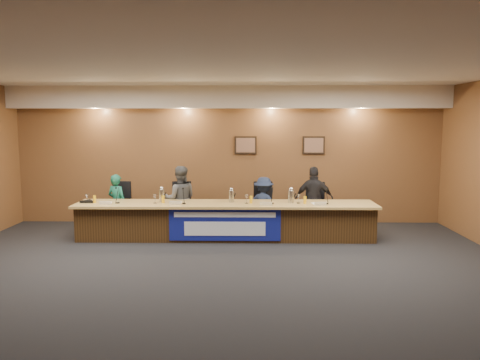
% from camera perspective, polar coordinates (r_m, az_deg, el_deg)
% --- Properties ---
extents(floor, '(10.00, 10.00, 0.00)m').
position_cam_1_polar(floor, '(7.45, -2.60, -11.62)').
color(floor, black).
rests_on(floor, ground).
extents(ceiling, '(10.00, 8.00, 0.04)m').
position_cam_1_polar(ceiling, '(7.10, -2.75, 13.65)').
color(ceiling, silver).
rests_on(ceiling, wall_back).
extents(wall_back, '(10.00, 0.04, 3.20)m').
position_cam_1_polar(wall_back, '(11.08, -1.39, 2.98)').
color(wall_back, brown).
rests_on(wall_back, floor).
extents(soffit, '(10.00, 0.50, 0.50)m').
position_cam_1_polar(soffit, '(10.82, -1.46, 10.04)').
color(soffit, beige).
rests_on(soffit, wall_back).
extents(dais_body, '(6.00, 0.80, 0.70)m').
position_cam_1_polar(dais_body, '(9.67, -1.75, -5.10)').
color(dais_body, '#3A2511').
rests_on(dais_body, floor).
extents(dais_top, '(6.10, 0.95, 0.05)m').
position_cam_1_polar(dais_top, '(9.55, -1.77, -2.96)').
color(dais_top, tan).
rests_on(dais_top, dais_body).
extents(banner, '(2.20, 0.02, 0.65)m').
position_cam_1_polar(banner, '(9.26, -1.86, -5.46)').
color(banner, navy).
rests_on(banner, dais_body).
extents(banner_text_upper, '(2.00, 0.01, 0.10)m').
position_cam_1_polar(banner_text_upper, '(9.20, -1.87, -4.26)').
color(banner_text_upper, silver).
rests_on(banner_text_upper, banner).
extents(banner_text_lower, '(1.60, 0.01, 0.28)m').
position_cam_1_polar(banner_text_lower, '(9.26, -1.87, -5.96)').
color(banner_text_lower, silver).
rests_on(banner_text_lower, banner).
extents(wall_photo_left, '(0.52, 0.04, 0.42)m').
position_cam_1_polar(wall_photo_left, '(11.03, 0.69, 4.27)').
color(wall_photo_left, black).
rests_on(wall_photo_left, wall_back).
extents(wall_photo_right, '(0.52, 0.04, 0.42)m').
position_cam_1_polar(wall_photo_right, '(11.13, 8.97, 4.21)').
color(wall_photo_right, black).
rests_on(wall_photo_right, wall_back).
extents(panelist_a, '(0.55, 0.47, 1.27)m').
position_cam_1_polar(panelist_a, '(10.56, -14.76, -2.73)').
color(panelist_a, '#145945').
rests_on(panelist_a, floor).
extents(panelist_b, '(0.77, 0.64, 1.45)m').
position_cam_1_polar(panelist_b, '(10.26, -7.32, -2.32)').
color(panelist_b, '#494B4E').
rests_on(panelist_b, floor).
extents(panelist_c, '(0.90, 0.72, 1.21)m').
position_cam_1_polar(panelist_c, '(10.18, 2.90, -3.03)').
color(panelist_c, '#19223D').
rests_on(panelist_c, floor).
extents(panelist_d, '(0.86, 0.38, 1.44)m').
position_cam_1_polar(panelist_d, '(10.26, 9.01, -2.38)').
color(panelist_d, black).
rests_on(panelist_d, floor).
extents(office_chair_a, '(0.54, 0.54, 0.08)m').
position_cam_1_polar(office_chair_a, '(10.68, -14.59, -3.45)').
color(office_chair_a, black).
rests_on(office_chair_a, floor).
extents(office_chair_b, '(0.49, 0.49, 0.08)m').
position_cam_1_polar(office_chair_b, '(10.40, -7.22, -3.56)').
color(office_chair_b, black).
rests_on(office_chair_b, floor).
extents(office_chair_c, '(0.49, 0.49, 0.08)m').
position_cam_1_polar(office_chair_c, '(10.30, 2.88, -3.61)').
color(office_chair_c, black).
rests_on(office_chair_c, floor).
extents(office_chair_d, '(0.60, 0.60, 0.08)m').
position_cam_1_polar(office_chair_d, '(10.40, 8.91, -3.59)').
color(office_chair_d, black).
rests_on(office_chair_d, floor).
extents(nameplate_a, '(0.24, 0.08, 0.10)m').
position_cam_1_polar(nameplate_a, '(9.72, -16.15, -2.65)').
color(nameplate_a, white).
rests_on(nameplate_a, dais_top).
extents(microphone_a, '(0.07, 0.07, 0.02)m').
position_cam_1_polar(microphone_a, '(9.82, -14.66, -2.71)').
color(microphone_a, black).
rests_on(microphone_a, dais_top).
extents(juice_glass_a, '(0.06, 0.06, 0.15)m').
position_cam_1_polar(juice_glass_a, '(10.00, -17.31, -2.25)').
color(juice_glass_a, yellow).
rests_on(juice_glass_a, dais_top).
extents(water_glass_a, '(0.08, 0.08, 0.18)m').
position_cam_1_polar(water_glass_a, '(10.03, -18.11, -2.16)').
color(water_glass_a, silver).
rests_on(water_glass_a, dais_top).
extents(nameplate_b, '(0.24, 0.08, 0.10)m').
position_cam_1_polar(nameplate_b, '(9.42, -7.92, -2.73)').
color(nameplate_b, white).
rests_on(nameplate_b, dais_top).
extents(microphone_b, '(0.07, 0.07, 0.02)m').
position_cam_1_polar(microphone_b, '(9.49, -6.85, -2.85)').
color(microphone_b, black).
rests_on(microphone_b, dais_top).
extents(juice_glass_b, '(0.06, 0.06, 0.15)m').
position_cam_1_polar(juice_glass_b, '(9.66, -9.35, -2.34)').
color(juice_glass_b, yellow).
rests_on(juice_glass_b, dais_top).
extents(water_glass_b, '(0.08, 0.08, 0.18)m').
position_cam_1_polar(water_glass_b, '(9.64, -10.31, -2.28)').
color(water_glass_b, silver).
rests_on(water_glass_b, dais_top).
extents(nameplate_c, '(0.24, 0.08, 0.10)m').
position_cam_1_polar(nameplate_c, '(9.25, 3.20, -2.85)').
color(nameplate_c, white).
rests_on(nameplate_c, dais_top).
extents(microphone_c, '(0.07, 0.07, 0.02)m').
position_cam_1_polar(microphone_c, '(9.46, 3.91, -2.85)').
color(microphone_c, black).
rests_on(microphone_c, dais_top).
extents(juice_glass_c, '(0.06, 0.06, 0.15)m').
position_cam_1_polar(juice_glass_c, '(9.49, 1.35, -2.41)').
color(juice_glass_c, yellow).
rests_on(juice_glass_c, dais_top).
extents(water_glass_c, '(0.08, 0.08, 0.18)m').
position_cam_1_polar(water_glass_c, '(9.47, 0.80, -2.33)').
color(water_glass_c, silver).
rests_on(water_glass_c, dais_top).
extents(nameplate_d, '(0.24, 0.08, 0.10)m').
position_cam_1_polar(nameplate_d, '(9.36, 9.77, -2.83)').
color(nameplate_d, white).
rests_on(nameplate_d, dais_top).
extents(microphone_d, '(0.07, 0.07, 0.02)m').
position_cam_1_polar(microphone_d, '(9.58, 10.50, -2.83)').
color(microphone_d, black).
rests_on(microphone_d, dais_top).
extents(juice_glass_d, '(0.06, 0.06, 0.15)m').
position_cam_1_polar(juice_glass_d, '(9.53, 7.93, -2.44)').
color(juice_glass_d, yellow).
rests_on(juice_glass_d, dais_top).
extents(water_glass_d, '(0.08, 0.08, 0.18)m').
position_cam_1_polar(water_glass_d, '(9.55, 7.13, -2.31)').
color(water_glass_d, silver).
rests_on(water_glass_d, dais_top).
extents(carafe_left, '(0.11, 0.11, 0.26)m').
position_cam_1_polar(carafe_left, '(9.78, -9.52, -1.89)').
color(carafe_left, silver).
rests_on(carafe_left, dais_top).
extents(carafe_mid, '(0.11, 0.11, 0.25)m').
position_cam_1_polar(carafe_mid, '(9.61, -1.06, -1.99)').
color(carafe_mid, silver).
rests_on(carafe_mid, dais_top).
extents(carafe_right, '(0.13, 0.13, 0.26)m').
position_cam_1_polar(carafe_right, '(9.59, 6.23, -2.03)').
color(carafe_right, silver).
rests_on(carafe_right, dais_top).
extents(speakerphone, '(0.32, 0.32, 0.05)m').
position_cam_1_polar(speakerphone, '(10.07, -18.09, -2.49)').
color(speakerphone, black).
rests_on(speakerphone, dais_top).
extents(paper_stack, '(0.26, 0.33, 0.01)m').
position_cam_1_polar(paper_stack, '(9.55, 9.49, -2.88)').
color(paper_stack, white).
rests_on(paper_stack, dais_top).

